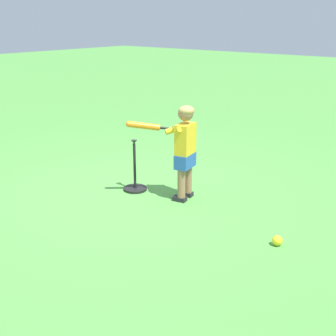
{
  "coord_description": "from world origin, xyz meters",
  "views": [
    {
      "loc": [
        -3.44,
        3.47,
        1.99
      ],
      "look_at": [
        -0.56,
        -0.01,
        0.45
      ],
      "focal_mm": 47.81,
      "sensor_mm": 36.0,
      "label": 1
    }
  ],
  "objects": [
    {
      "name": "ground_plane",
      "position": [
        0.0,
        0.0,
        0.0
      ],
      "size": [
        40.0,
        40.0,
        0.0
      ],
      "primitive_type": "plane",
      "color": "#519942"
    },
    {
      "name": "child_batter",
      "position": [
        -0.54,
        -0.3,
        0.65
      ],
      "size": [
        0.64,
        0.56,
        1.08
      ],
      "color": "#232328",
      "rests_on": "ground"
    },
    {
      "name": "play_ball_near_batter",
      "position": [
        -1.89,
        0.03,
        0.05
      ],
      "size": [
        0.1,
        0.1,
        0.1
      ],
      "primitive_type": "sphere",
      "color": "yellow",
      "rests_on": "ground"
    },
    {
      "name": "batting_tee",
      "position": [
        0.06,
        -0.15,
        0.1
      ],
      "size": [
        0.28,
        0.28,
        0.62
      ],
      "color": "black",
      "rests_on": "ground"
    }
  ]
}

